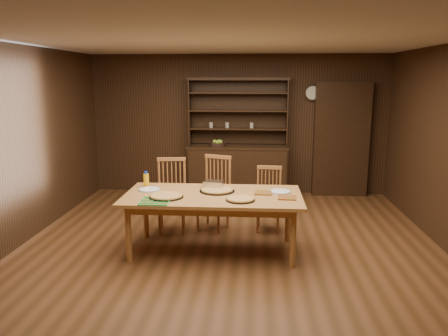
# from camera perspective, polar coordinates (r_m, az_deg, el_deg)

# --- Properties ---
(floor) EXTENTS (6.00, 6.00, 0.00)m
(floor) POSITION_cam_1_polar(r_m,az_deg,el_deg) (5.65, 0.61, -10.86)
(floor) COLOR brown
(floor) RESTS_ON ground
(room_shell) EXTENTS (6.00, 6.00, 6.00)m
(room_shell) POSITION_cam_1_polar(r_m,az_deg,el_deg) (5.25, 0.65, 5.24)
(room_shell) COLOR silver
(room_shell) RESTS_ON floor
(china_hutch) EXTENTS (1.84, 0.52, 2.17)m
(china_hutch) POSITION_cam_1_polar(r_m,az_deg,el_deg) (8.12, 1.79, 0.53)
(china_hutch) COLOR black
(china_hutch) RESTS_ON floor
(doorway) EXTENTS (1.00, 0.18, 2.10)m
(doorway) POSITION_cam_1_polar(r_m,az_deg,el_deg) (8.34, 15.04, 3.59)
(doorway) COLOR black
(doorway) RESTS_ON floor
(wall_clock) EXTENTS (0.30, 0.05, 0.30)m
(wall_clock) POSITION_cam_1_polar(r_m,az_deg,el_deg) (8.24, 11.47, 9.60)
(wall_clock) COLOR black
(wall_clock) RESTS_ON room_shell
(dining_table) EXTENTS (2.19, 1.10, 0.75)m
(dining_table) POSITION_cam_1_polar(r_m,az_deg,el_deg) (5.44, -1.46, -4.15)
(dining_table) COLOR #BB8B41
(dining_table) RESTS_ON floor
(chair_left) EXTENTS (0.48, 0.46, 1.05)m
(chair_left) POSITION_cam_1_polar(r_m,az_deg,el_deg) (6.32, -6.84, -3.17)
(chair_left) COLOR #B5743E
(chair_left) RESTS_ON floor
(chair_center) EXTENTS (0.56, 0.55, 1.07)m
(chair_center) POSITION_cam_1_polar(r_m,az_deg,el_deg) (6.35, -1.16, -2.91)
(chair_center) COLOR #B5743E
(chair_center) RESTS_ON floor
(chair_right) EXTENTS (0.40, 0.38, 0.92)m
(chair_right) POSITION_cam_1_polar(r_m,az_deg,el_deg) (6.35, 5.85, -3.73)
(chair_right) COLOR #B5743E
(chair_right) RESTS_ON floor
(pizza_left) EXTENTS (0.42, 0.42, 0.04)m
(pizza_left) POSITION_cam_1_polar(r_m,az_deg,el_deg) (5.33, -7.56, -3.63)
(pizza_left) COLOR black
(pizza_left) RESTS_ON dining_table
(pizza_right) EXTENTS (0.35, 0.35, 0.04)m
(pizza_right) POSITION_cam_1_polar(r_m,az_deg,el_deg) (5.16, 2.16, -4.07)
(pizza_right) COLOR black
(pizza_right) RESTS_ON dining_table
(pizza_center) EXTENTS (0.45, 0.45, 0.04)m
(pizza_center) POSITION_cam_1_polar(r_m,az_deg,el_deg) (5.56, -0.91, -2.89)
(pizza_center) COLOR black
(pizza_center) RESTS_ON dining_table
(cooling_rack) EXTENTS (0.34, 0.34, 0.01)m
(cooling_rack) POSITION_cam_1_polar(r_m,az_deg,el_deg) (5.17, -8.97, -4.29)
(cooling_rack) COLOR #0CA641
(cooling_rack) RESTS_ON dining_table
(plate_left) EXTENTS (0.28, 0.28, 0.02)m
(plate_left) POSITION_cam_1_polar(r_m,az_deg,el_deg) (5.71, -9.71, -2.77)
(plate_left) COLOR white
(plate_left) RESTS_ON dining_table
(plate_right) EXTENTS (0.27, 0.27, 0.02)m
(plate_right) POSITION_cam_1_polar(r_m,az_deg,el_deg) (5.57, 7.31, -3.06)
(plate_right) COLOR white
(plate_right) RESTS_ON dining_table
(foil_dish) EXTENTS (0.27, 0.22, 0.10)m
(foil_dish) POSITION_cam_1_polar(r_m,az_deg,el_deg) (5.71, -1.36, -2.17)
(foil_dish) COLOR silver
(foil_dish) RESTS_ON dining_table
(juice_bottle) EXTENTS (0.07, 0.07, 0.20)m
(juice_bottle) POSITION_cam_1_polar(r_m,az_deg,el_deg) (5.89, -10.13, -1.49)
(juice_bottle) COLOR yellow
(juice_bottle) RESTS_ON dining_table
(pot_holder_a) EXTENTS (0.23, 0.23, 0.02)m
(pot_holder_a) POSITION_cam_1_polar(r_m,az_deg,el_deg) (5.30, 8.21, -3.84)
(pot_holder_a) COLOR red
(pot_holder_a) RESTS_ON dining_table
(pot_holder_b) EXTENTS (0.22, 0.22, 0.02)m
(pot_holder_b) POSITION_cam_1_polar(r_m,az_deg,el_deg) (5.49, 5.14, -3.24)
(pot_holder_b) COLOR red
(pot_holder_b) RESTS_ON dining_table
(fruit_bowl) EXTENTS (0.30, 0.30, 0.12)m
(fruit_bowl) POSITION_cam_1_polar(r_m,az_deg,el_deg) (8.01, -0.86, 3.18)
(fruit_bowl) COLOR black
(fruit_bowl) RESTS_ON china_hutch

